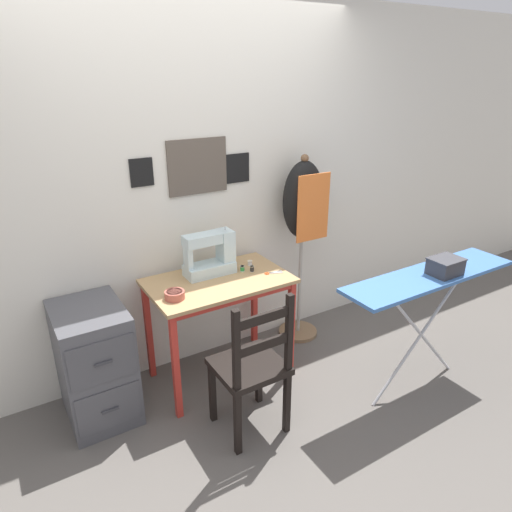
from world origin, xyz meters
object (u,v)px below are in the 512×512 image
(thread_spool_far_edge, at_px, (250,263))
(filing_cabinet, at_px, (95,363))
(fabric_bowl, at_px, (175,295))
(storage_box, at_px, (445,266))
(sewing_machine, at_px, (212,255))
(ironing_board, at_px, (429,281))
(thread_spool_near_machine, at_px, (242,269))
(dress_form, at_px, (303,210))
(wooden_chair, at_px, (252,368))
(thread_spool_mid_table, at_px, (252,269))
(scissors, at_px, (271,273))

(thread_spool_far_edge, xyz_separation_m, filing_cabinet, (-1.15, -0.04, -0.40))
(fabric_bowl, relative_size, filing_cabinet, 0.16)
(filing_cabinet, relative_size, storage_box, 3.66)
(sewing_machine, distance_m, fabric_bowl, 0.44)
(sewing_machine, height_order, storage_box, sewing_machine)
(filing_cabinet, relative_size, ironing_board, 0.58)
(sewing_machine, xyz_separation_m, filing_cabinet, (-0.86, -0.05, -0.53))
(thread_spool_near_machine, height_order, ironing_board, ironing_board)
(dress_form, bearing_deg, filing_cabinet, -176.48)
(wooden_chair, height_order, dress_form, dress_form)
(filing_cabinet, bearing_deg, dress_form, 3.52)
(thread_spool_mid_table, relative_size, storage_box, 0.20)
(scissors, height_order, thread_spool_far_edge, thread_spool_far_edge)
(thread_spool_far_edge, distance_m, filing_cabinet, 1.22)
(dress_form, height_order, storage_box, dress_form)
(scissors, height_order, filing_cabinet, scissors)
(fabric_bowl, bearing_deg, wooden_chair, -61.10)
(sewing_machine, relative_size, wooden_chair, 0.38)
(thread_spool_near_machine, bearing_deg, scissors, -42.41)
(dress_form, distance_m, ironing_board, 1.06)
(scissors, xyz_separation_m, storage_box, (0.81, -0.77, 0.16))
(filing_cabinet, distance_m, ironing_board, 2.17)
(thread_spool_far_edge, xyz_separation_m, storage_box, (0.85, -0.97, 0.14))
(thread_spool_far_edge, bearing_deg, dress_form, 6.53)
(ironing_board, bearing_deg, thread_spool_far_edge, 130.13)
(sewing_machine, distance_m, wooden_chair, 0.84)
(sewing_machine, relative_size, thread_spool_mid_table, 8.68)
(wooden_chair, relative_size, filing_cabinet, 1.25)
(fabric_bowl, relative_size, scissors, 0.97)
(thread_spool_mid_table, relative_size, dress_form, 0.03)
(filing_cabinet, height_order, ironing_board, ironing_board)
(filing_cabinet, bearing_deg, scissors, -7.31)
(thread_spool_mid_table, height_order, ironing_board, ironing_board)
(filing_cabinet, bearing_deg, thread_spool_far_edge, 2.19)
(storage_box, bearing_deg, scissors, 136.10)
(filing_cabinet, bearing_deg, thread_spool_mid_table, -3.13)
(sewing_machine, xyz_separation_m, thread_spool_near_machine, (0.19, -0.07, -0.12))
(thread_spool_mid_table, height_order, dress_form, dress_form)
(ironing_board, bearing_deg, storage_box, -32.00)
(sewing_machine, relative_size, fabric_bowl, 2.90)
(ironing_board, bearing_deg, dress_form, 105.77)
(filing_cabinet, bearing_deg, wooden_chair, -40.15)
(fabric_bowl, height_order, filing_cabinet, fabric_bowl)
(scissors, distance_m, storage_box, 1.13)
(sewing_machine, xyz_separation_m, wooden_chair, (-0.10, -0.69, -0.46))
(thread_spool_mid_table, distance_m, filing_cabinet, 1.18)
(wooden_chair, relative_size, ironing_board, 0.73)
(dress_form, bearing_deg, scissors, -150.64)
(thread_spool_near_machine, xyz_separation_m, wooden_chair, (-0.30, -0.62, -0.34))
(thread_spool_far_edge, relative_size, storage_box, 0.18)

